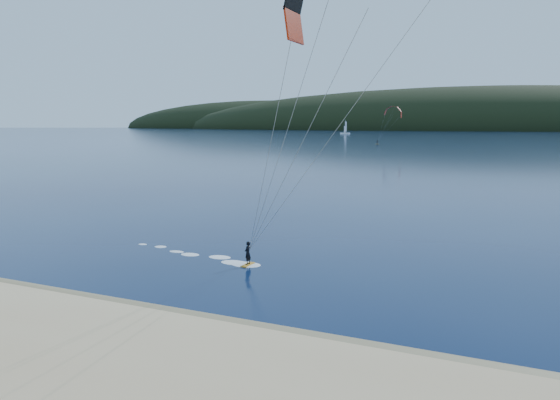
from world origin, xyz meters
name	(u,v)px	position (x,y,z in m)	size (l,w,h in m)	color
ground	(81,355)	(0.00, 0.00, 0.00)	(1800.00, 1800.00, 0.00)	#071434
wet_sand	(154,316)	(0.00, 4.50, 0.05)	(220.00, 2.50, 0.10)	olive
headland	(512,130)	(0.63, 745.28, 0.00)	(1200.00, 310.00, 140.00)	black
kitesurfer_near	(356,25)	(8.52, 7.69, 12.97)	(23.80, 9.85, 17.28)	orange
kitesurfer_far	(393,115)	(-34.11, 205.77, 11.92)	(12.04, 6.90, 14.74)	orange
sailboat	(345,133)	(-115.45, 400.28, 0.85)	(8.31, 5.20, 11.59)	white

